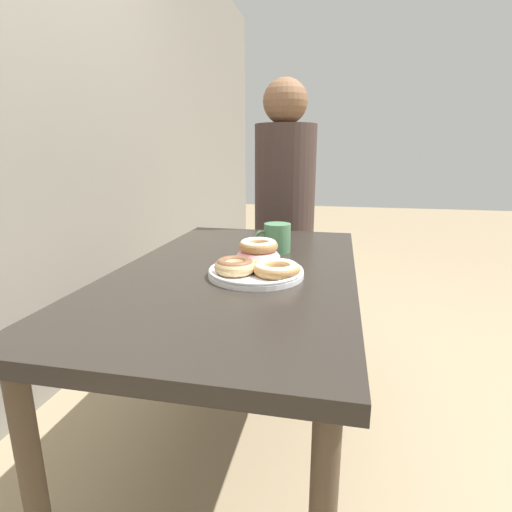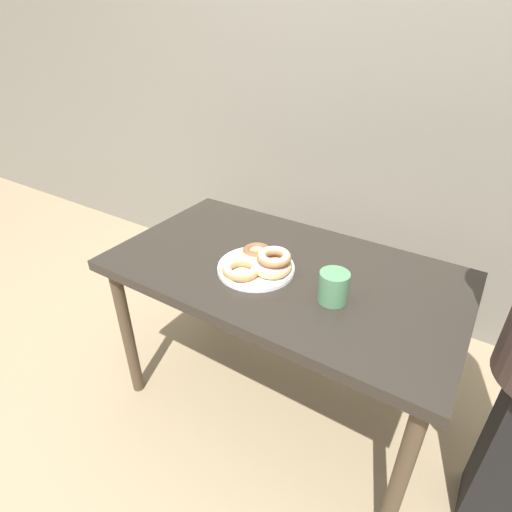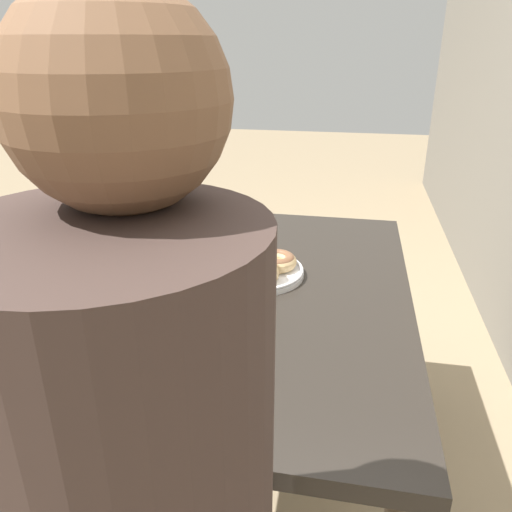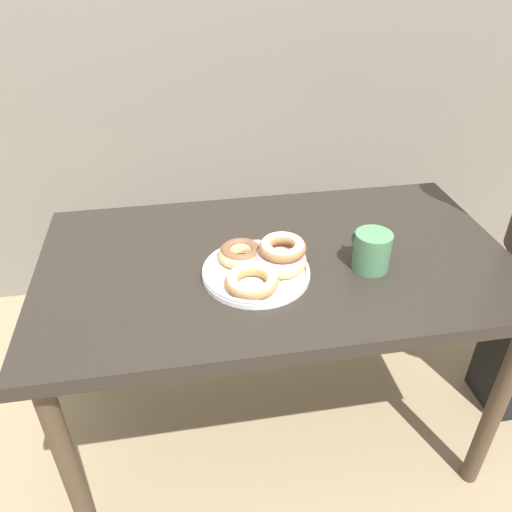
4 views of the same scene
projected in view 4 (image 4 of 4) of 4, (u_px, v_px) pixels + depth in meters
The scene contains 4 objects.
ground_plane at pixel (284, 474), 1.59m from camera, with size 14.00×14.00×0.00m, color #937F60.
dining_table at pixel (276, 279), 1.39m from camera, with size 1.27×0.72×0.71m.
donut_plate at pixel (262, 264), 1.26m from camera, with size 0.30×0.29×0.09m.
coffee_mug at pixel (371, 250), 1.28m from camera, with size 0.10×0.13×0.10m.
Camera 4 is at (-0.24, -0.90, 1.46)m, focal length 35.00 mm.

